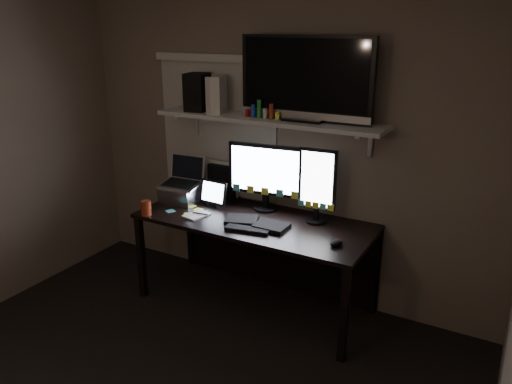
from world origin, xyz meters
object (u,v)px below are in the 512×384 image
Objects in this scene: monitor_landscape at (266,177)px; tv at (306,79)px; speaker at (197,92)px; game_console at (219,94)px; cup at (146,208)px; tablet at (214,193)px; desk at (262,235)px; laptop at (180,180)px; keyboard at (256,223)px; monitor_portrait at (317,186)px; mouse at (336,243)px.

tv is at bearing -12.37° from monitor_landscape.
tv is 3.34× the size of speaker.
cup is at bearing -142.63° from game_console.
tablet is 2.12× the size of cup.
monitor_landscape reaches higher than tablet.
tablet is 1.19m from tv.
monitor_landscape reaches higher than desk.
game_console reaches higher than laptop.
monitor_landscape is 0.96m from cup.
tablet is at bearing -167.51° from monitor_landscape.
keyboard is 2.02× the size of tablet.
tv reaches higher than cup.
laptop is 1.32× the size of game_console.
speaker reaches higher than monitor_portrait.
monitor_landscape is at bearing 170.66° from monitor_portrait.
mouse is at bearing -7.84° from tablet.
keyboard is at bearing -47.61° from game_console.
monitor_landscape is 0.63× the size of tv.
tablet is (-0.49, 0.18, 0.09)m from keyboard.
monitor_landscape is at bearing -10.73° from game_console.
game_console is (-0.84, 0.00, 0.61)m from monitor_portrait.
laptop is 1.35m from tv.
keyboard is 0.51× the size of tv.
speaker is at bearing 164.23° from game_console.
tablet is (-1.14, 0.23, 0.09)m from mouse.
cup is (-0.84, -0.24, 0.04)m from keyboard.
laptop is (-1.16, -0.14, -0.10)m from monitor_portrait.
laptop is (-1.44, 0.18, 0.17)m from mouse.
desk is 6.12× the size of speaker.
cup is (-0.75, -0.57, -0.21)m from monitor_landscape.
keyboard is at bearing -80.59° from monitor_landscape.
speaker reaches higher than monitor_landscape.
mouse is 0.38× the size of game_console.
laptop is at bearing -167.42° from tablet.
speaker is at bearing 159.57° from tablet.
monitor_portrait is 1.53× the size of laptop.
cup is at bearing -157.78° from mouse.
monitor_portrait is 2.01× the size of game_console.
game_console is at bearing -7.59° from speaker.
mouse is 1.15m from tv.
keyboard is 0.53m from tablet.
tablet is at bearing -177.04° from monitor_portrait.
tv is (0.23, 0.29, 1.03)m from keyboard.
desk is at bearing -174.44° from monitor_portrait.
game_console is (-0.39, -0.05, 0.62)m from monitor_landscape.
game_console reaches higher than cup.
speaker is at bearing 44.60° from laptop.
desk is at bearing -15.16° from speaker.
desk is 0.78m from mouse.
monitor_landscape is 1.24× the size of keyboard.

